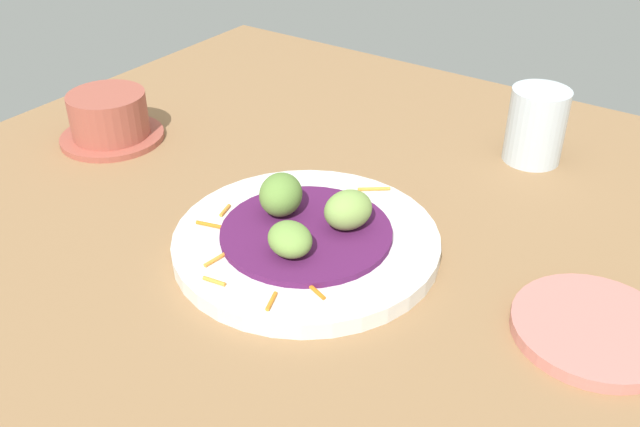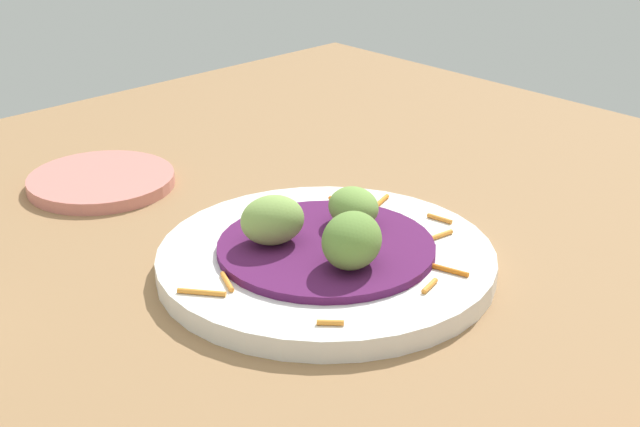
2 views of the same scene
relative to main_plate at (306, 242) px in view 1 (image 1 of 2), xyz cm
name	(u,v)px [view 1 (image 1 of 2)]	position (x,y,z in cm)	size (l,w,h in cm)	color
table_surface	(312,263)	(-0.62, -1.11, -1.89)	(110.00, 110.00, 2.00)	#936D47
main_plate	(306,242)	(0.00, 0.00, 0.00)	(27.73, 27.73, 1.79)	white
cabbage_bed	(306,232)	(0.00, 0.00, 1.23)	(17.83, 17.83, 0.67)	#51194C
carrot_garnish	(281,232)	(-1.36, 2.29, 1.09)	(24.90, 18.37, 0.40)	orange
guac_scoop_left	(281,194)	(1.26, 4.16, 3.75)	(5.53, 4.54, 4.37)	olive
guac_scoop_center	(289,239)	(-4.23, -0.99, 3.20)	(4.85, 4.14, 3.28)	#759E47
guac_scoop_right	(348,210)	(2.97, -3.17, 3.57)	(4.33, 5.30, 4.02)	#84A851
side_plate_small	(594,329)	(3.87, -28.61, -0.29)	(14.57, 14.57, 1.22)	tan
terracotta_bowl	(109,119)	(5.98, 36.48, 2.15)	(13.74, 13.74, 6.60)	#A85142
water_glass	(536,125)	(32.63, -12.13, 3.85)	(7.26, 7.26, 9.49)	silver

